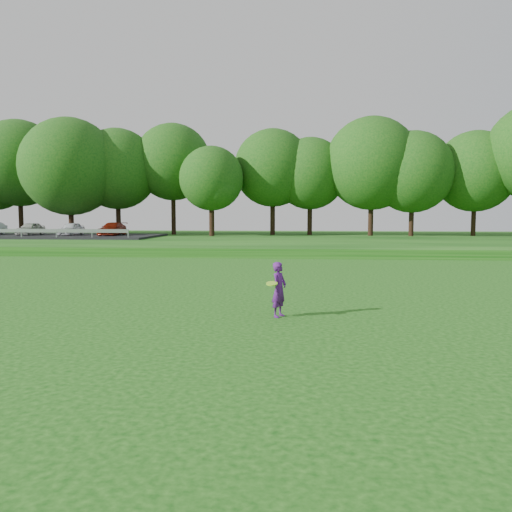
{
  "coord_description": "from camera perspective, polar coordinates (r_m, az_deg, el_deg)",
  "views": [
    {
      "loc": [
        1.59,
        -11.82,
        2.77
      ],
      "look_at": [
        -0.03,
        5.44,
        1.3
      ],
      "focal_mm": 35.0,
      "sensor_mm": 36.0,
      "label": 1
    }
  ],
  "objects": [
    {
      "name": "ground",
      "position": [
        12.24,
        -2.27,
        -8.23
      ],
      "size": [
        140.0,
        140.0,
        0.0
      ],
      "primitive_type": "plane",
      "color": "#0E430C",
      "rests_on": "ground"
    },
    {
      "name": "woman",
      "position": [
        13.42,
        2.65,
        -3.84
      ],
      "size": [
        0.6,
        0.74,
        1.48
      ],
      "color": "#52186F",
      "rests_on": "ground"
    },
    {
      "name": "parking_lot",
      "position": [
        51.31,
        -24.16,
        2.46
      ],
      "size": [
        24.0,
        9.0,
        1.38
      ],
      "color": "black",
      "rests_on": "berm"
    },
    {
      "name": "treeline",
      "position": [
        50.13,
        3.58,
        10.94
      ],
      "size": [
        104.0,
        7.0,
        15.0
      ],
      "primitive_type": null,
      "color": "#104611",
      "rests_on": "berm"
    },
    {
      "name": "berm",
      "position": [
        45.91,
        3.37,
        1.75
      ],
      "size": [
        130.0,
        30.0,
        0.6
      ],
      "primitive_type": "cube",
      "color": "#0E430C",
      "rests_on": "ground"
    },
    {
      "name": "walking_path",
      "position": [
        31.98,
        2.49,
        -0.09
      ],
      "size": [
        130.0,
        1.6,
        0.04
      ],
      "primitive_type": "cube",
      "color": "gray",
      "rests_on": "ground"
    }
  ]
}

